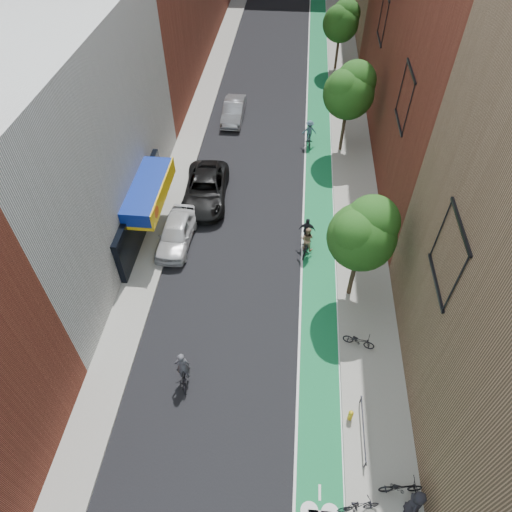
% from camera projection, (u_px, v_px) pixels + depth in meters
% --- Properties ---
extents(ground, '(160.00, 160.00, 0.00)m').
position_uv_depth(ground, '(221.00, 475.00, 18.60)').
color(ground, black).
rests_on(ground, ground).
extents(bike_lane, '(2.00, 68.00, 0.01)m').
position_uv_depth(bike_lane, '(318.00, 135.00, 36.15)').
color(bike_lane, '#147037').
rests_on(bike_lane, ground).
extents(sidewalk_left, '(2.00, 68.00, 0.15)m').
position_uv_depth(sidewalk_left, '(194.00, 128.00, 36.74)').
color(sidewalk_left, gray).
rests_on(sidewalk_left, ground).
extents(sidewalk_right, '(3.00, 68.00, 0.15)m').
position_uv_depth(sidewalk_right, '(350.00, 136.00, 35.94)').
color(sidewalk_right, gray).
rests_on(sidewalk_right, ground).
extents(building_left_white, '(8.00, 20.00, 12.00)m').
position_uv_depth(building_left_white, '(50.00, 144.00, 24.53)').
color(building_left_white, silver).
rests_on(building_left_white, ground).
extents(tree_near, '(3.40, 3.36, 6.42)m').
position_uv_depth(tree_near, '(363.00, 233.00, 21.73)').
color(tree_near, '#332619').
rests_on(tree_near, ground).
extents(tree_mid, '(3.55, 3.53, 6.74)m').
position_uv_depth(tree_mid, '(350.00, 89.00, 31.15)').
color(tree_mid, '#332619').
rests_on(tree_mid, ground).
extents(tree_far, '(3.30, 3.25, 6.21)m').
position_uv_depth(tree_far, '(342.00, 20.00, 41.02)').
color(tree_far, '#332619').
rests_on(tree_far, ground).
extents(parked_car_white, '(1.99, 4.68, 1.58)m').
position_uv_depth(parked_car_white, '(176.00, 233.00, 27.32)').
color(parked_car_white, silver).
rests_on(parked_car_white, ground).
extents(parked_car_black, '(3.09, 6.10, 1.65)m').
position_uv_depth(parked_car_black, '(206.00, 189.00, 30.12)').
color(parked_car_black, black).
rests_on(parked_car_black, ground).
extents(parked_car_silver, '(1.64, 4.57, 1.50)m').
position_uv_depth(parked_car_silver, '(234.00, 111.00, 37.34)').
color(parked_car_silver, '#909498').
rests_on(parked_car_silver, ground).
extents(cyclist_lead, '(0.90, 1.70, 2.17)m').
position_uv_depth(cyclist_lead, '(183.00, 372.00, 20.95)').
color(cyclist_lead, black).
rests_on(cyclist_lead, ground).
extents(cyclist_lane_near, '(0.92, 1.54, 1.98)m').
position_uv_depth(cyclist_lane_near, '(307.00, 243.00, 26.60)').
color(cyclist_lane_near, black).
rests_on(cyclist_lane_near, ground).
extents(cyclist_lane_mid, '(1.01, 1.97, 2.00)m').
position_uv_depth(cyclist_lane_mid, '(307.00, 236.00, 27.21)').
color(cyclist_lane_mid, black).
rests_on(cyclist_lane_mid, ground).
extents(cyclist_lane_far, '(1.14, 1.88, 2.00)m').
position_uv_depth(cyclist_lane_far, '(309.00, 135.00, 34.65)').
color(cyclist_lane_far, black).
rests_on(cyclist_lane_far, ground).
extents(parked_bike_near, '(1.79, 0.81, 0.91)m').
position_uv_depth(parked_bike_near, '(401.00, 487.00, 17.72)').
color(parked_bike_near, black).
rests_on(parked_bike_near, sidewalk_right).
extents(parked_bike_mid, '(1.71, 0.82, 0.99)m').
position_uv_depth(parked_bike_mid, '(359.00, 506.00, 17.22)').
color(parked_bike_mid, black).
rests_on(parked_bike_mid, sidewalk_right).
extents(parked_bike_far, '(1.66, 0.95, 0.83)m').
position_uv_depth(parked_bike_far, '(359.00, 340.00, 22.37)').
color(parked_bike_far, black).
rests_on(parked_bike_far, sidewalk_right).
extents(pedestrian, '(0.82, 1.00, 1.77)m').
position_uv_depth(pedestrian, '(416.00, 503.00, 16.93)').
color(pedestrian, black).
rests_on(pedestrian, sidewalk_right).
extents(fire_hydrant, '(0.23, 0.23, 0.66)m').
position_uv_depth(fire_hydrant, '(351.00, 415.00, 19.83)').
color(fire_hydrant, gold).
rests_on(fire_hydrant, sidewalk_right).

